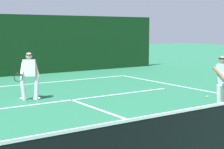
% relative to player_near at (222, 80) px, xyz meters
% --- Properties ---
extents(court_line_baseline_far, '(10.49, 0.10, 0.01)m').
position_rel_player_near_xyz_m(court_line_baseline_far, '(-3.09, 8.10, -0.90)').
color(court_line_baseline_far, white).
rests_on(court_line_baseline_far, ground_plane).
extents(court_line_service, '(8.55, 0.10, 0.01)m').
position_rel_player_near_xyz_m(court_line_service, '(-3.09, 3.87, -0.90)').
color(court_line_service, white).
rests_on(court_line_service, ground_plane).
extents(court_line_centre, '(0.10, 6.40, 0.01)m').
position_rel_player_near_xyz_m(court_line_centre, '(-3.09, 0.76, -0.90)').
color(court_line_centre, white).
rests_on(court_line_centre, ground_plane).
extents(tennis_net, '(11.49, 0.09, 1.07)m').
position_rel_player_near_xyz_m(tennis_net, '(-3.09, -2.44, -0.39)').
color(tennis_net, '#1E4723').
rests_on(tennis_net, ground_plane).
extents(player_near, '(0.91, 1.03, 1.65)m').
position_rel_player_near_xyz_m(player_near, '(0.00, 0.00, 0.00)').
color(player_near, silver).
rests_on(player_near, ground_plane).
extents(player_far, '(1.01, 0.85, 1.64)m').
position_rel_player_near_xyz_m(player_far, '(-4.27, 4.71, -0.00)').
color(player_far, silver).
rests_on(player_far, ground_plane).
extents(tennis_ball, '(0.07, 0.07, 0.07)m').
position_rel_player_near_xyz_m(tennis_ball, '(1.15, 1.55, -0.87)').
color(tennis_ball, '#D1E033').
rests_on(tennis_ball, ground_plane).
extents(back_fence_windscreen, '(19.13, 0.12, 3.20)m').
position_rel_player_near_xyz_m(back_fence_windscreen, '(-3.09, 11.24, 0.69)').
color(back_fence_windscreen, '#103516').
rests_on(back_fence_windscreen, ground_plane).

